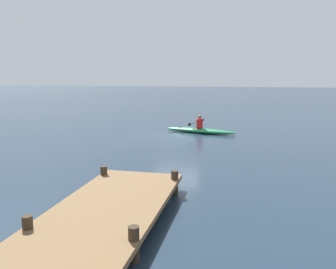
{
  "coord_description": "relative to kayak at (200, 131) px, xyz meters",
  "views": [
    {
      "loc": [
        -3.56,
        18.1,
        3.32
      ],
      "look_at": [
        -0.57,
        4.65,
        0.91
      ],
      "focal_mm": 36.62,
      "sensor_mm": 36.0,
      "label": 1
    }
  ],
  "objects": [
    {
      "name": "kayak",
      "position": [
        0.0,
        0.0,
        0.0
      ],
      "size": [
        4.28,
        1.68,
        0.28
      ],
      "color": "#19723F",
      "rests_on": "ground"
    },
    {
      "name": "ground_plane",
      "position": [
        1.12,
        1.33,
        -0.14
      ],
      "size": [
        160.0,
        160.0,
        0.0
      ],
      "primitive_type": "plane",
      "color": "#1E2D3D"
    },
    {
      "name": "kayaker",
      "position": [
        0.04,
        -0.01,
        0.46
      ],
      "size": [
        0.69,
        2.36,
        0.75
      ],
      "color": "red",
      "rests_on": "kayak"
    }
  ]
}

